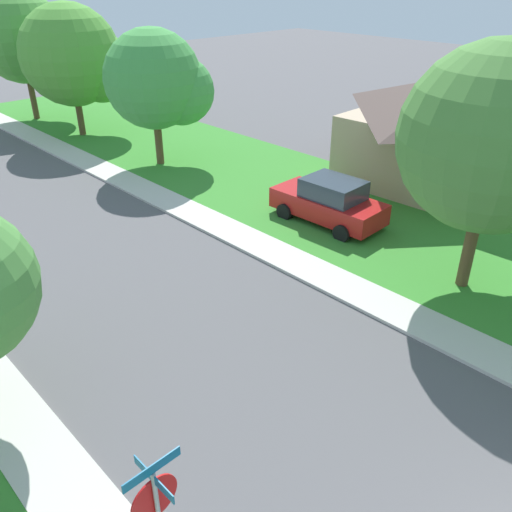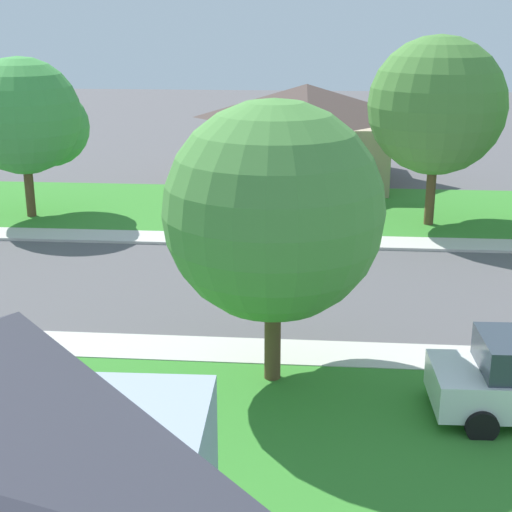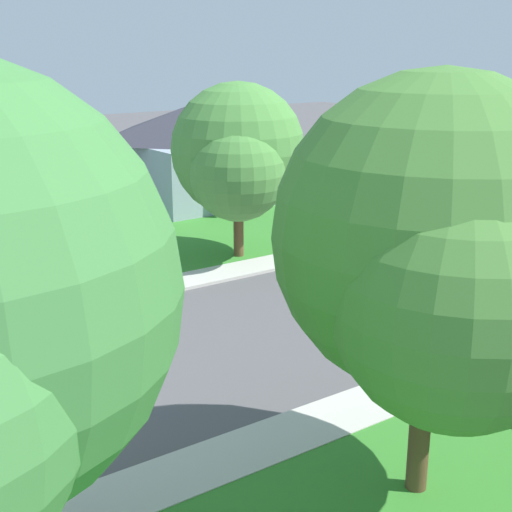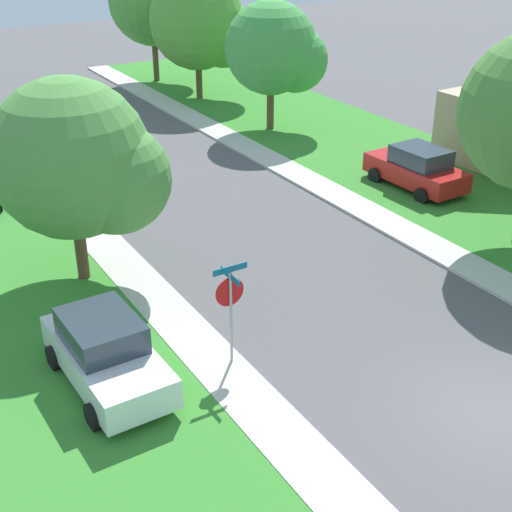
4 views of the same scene
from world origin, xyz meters
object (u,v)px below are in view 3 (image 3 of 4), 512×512
at_px(stop_sign_far_corner, 91,244).
at_px(tree_sidewalk_mid, 440,252).
at_px(car_blue_across_road, 373,198).
at_px(tree_sidewalk_near, 238,155).
at_px(house_left_setback, 193,150).
at_px(car_white_driveway_right, 82,250).

xyz_separation_m(stop_sign_far_corner, tree_sidewalk_mid, (11.92, 0.85, 2.52)).
height_order(car_blue_across_road, tree_sidewalk_near, tree_sidewalk_near).
relative_size(stop_sign_far_corner, tree_sidewalk_near, 0.45).
bearing_deg(tree_sidewalk_near, house_left_setback, 158.38).
xyz_separation_m(tree_sidewalk_mid, house_left_setback, (-23.70, 9.25, -2.03)).
distance_m(car_white_driveway_right, car_blue_across_road, 13.64).
xyz_separation_m(car_blue_across_road, tree_sidewalk_near, (1.99, -8.43, 2.87)).
bearing_deg(tree_sidewalk_mid, car_white_driveway_right, -179.83).
height_order(stop_sign_far_corner, car_white_driveway_right, stop_sign_far_corner).
height_order(car_white_driveway_right, house_left_setback, house_left_setback).
relative_size(car_white_driveway_right, tree_sidewalk_near, 0.70).
distance_m(car_blue_across_road, tree_sidewalk_mid, 20.82).
xyz_separation_m(car_white_driveway_right, house_left_setback, (-8.83, 9.30, 1.50)).
distance_m(car_blue_across_road, tree_sidewalk_near, 9.12).
bearing_deg(car_blue_across_road, tree_sidewalk_mid, -41.48).
height_order(car_white_driveway_right, car_blue_across_road, same).
height_order(car_white_driveway_right, tree_sidewalk_near, tree_sidewalk_near).
height_order(car_white_driveway_right, tree_sidewalk_mid, tree_sidewalk_mid).
bearing_deg(car_blue_across_road, tree_sidewalk_near, -76.73).
bearing_deg(tree_sidewalk_near, car_blue_across_road, 103.27).
bearing_deg(car_white_driveway_right, car_blue_across_road, 92.12).
relative_size(car_white_driveway_right, car_blue_across_road, 0.97).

